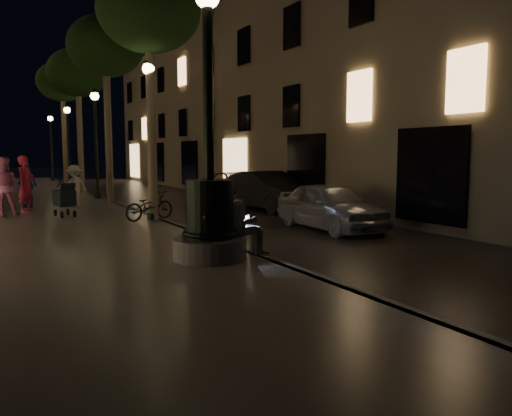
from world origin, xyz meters
TOP-DOWN VIEW (x-y plane):
  - ground at (0.00, 15.00)m, footprint 120.00×120.00m
  - cobble_lane at (3.00, 15.00)m, footprint 6.00×45.00m
  - promenade at (-4.00, 15.00)m, footprint 8.00×45.00m
  - curb_strip at (0.00, 15.00)m, footprint 0.25×45.00m
  - building_right at (10.00, 18.00)m, footprint 8.00×36.00m
  - fountain_lamppost at (-1.00, 2.00)m, footprint 1.40×1.40m
  - seated_man_laptop at (-0.39, 2.00)m, footprint 0.96×0.32m
  - tree_near at (-0.25, 8.00)m, footprint 3.00×3.00m
  - tree_second at (-0.20, 14.00)m, footprint 3.00×3.00m
  - tree_third at (-0.30, 20.00)m, footprint 3.00×3.00m
  - tree_far at (-0.22, 26.00)m, footprint 3.00×3.00m
  - lamp_curb_a at (-0.30, 8.00)m, footprint 0.36×0.36m
  - lamp_curb_b at (-0.30, 16.00)m, footprint 0.36×0.36m
  - lamp_curb_c at (-0.30, 24.00)m, footprint 0.36×0.36m
  - lamp_curb_d at (-0.30, 32.00)m, footprint 0.36×0.36m
  - stroller at (-2.51, 9.94)m, footprint 0.62×1.18m
  - car_front at (4.00, 4.86)m, footprint 1.78×4.08m
  - car_second at (4.86, 9.94)m, footprint 1.96×4.68m
  - car_third at (5.20, 13.25)m, footprint 2.44×4.96m
  - pedestrian_red at (-3.46, 11.99)m, footprint 0.79×0.83m
  - pedestrian_pink at (-4.17, 11.08)m, footprint 0.97×0.79m
  - pedestrian_white at (-1.73, 13.01)m, footprint 1.15×0.91m
  - pedestrian_blue at (-3.31, 13.52)m, footprint 0.86×1.07m
  - bicycle at (-0.40, 7.90)m, footprint 1.74×1.05m

SIDE VIEW (x-z plane):
  - ground at x=0.00m, z-range 0.00..0.00m
  - cobble_lane at x=3.00m, z-range 0.00..0.02m
  - promenade at x=-4.00m, z-range 0.00..0.20m
  - curb_strip at x=0.00m, z-range 0.00..0.20m
  - bicycle at x=-0.40m, z-range 0.20..1.06m
  - car_third at x=5.20m, z-range 0.00..1.35m
  - car_front at x=4.00m, z-range 0.00..1.37m
  - car_second at x=4.86m, z-range 0.00..1.50m
  - stroller at x=-2.51m, z-range 0.20..1.39m
  - seated_man_laptop at x=-0.39m, z-range 0.24..1.57m
  - pedestrian_white at x=-1.73m, z-range 0.20..1.76m
  - pedestrian_blue at x=-3.31m, z-range 0.20..1.90m
  - pedestrian_pink at x=-4.17m, z-range 0.20..2.08m
  - pedestrian_red at x=-3.46m, z-range 0.20..2.12m
  - fountain_lamppost at x=-1.00m, z-range -1.39..3.81m
  - lamp_curb_a at x=-0.30m, z-range 0.83..5.64m
  - lamp_curb_b at x=-0.30m, z-range 0.83..5.64m
  - lamp_curb_c at x=-0.30m, z-range 0.83..5.64m
  - lamp_curb_d at x=-0.30m, z-range 0.83..5.64m
  - tree_third at x=-0.30m, z-range 2.54..9.74m
  - tree_near at x=-0.25m, z-range 2.59..9.89m
  - tree_second at x=-0.20m, z-range 2.63..10.03m
  - tree_far at x=-0.22m, z-range 2.68..10.18m
  - building_right at x=10.00m, z-range 0.00..15.00m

